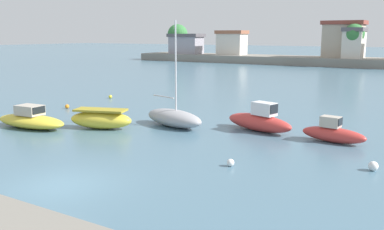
{
  "coord_description": "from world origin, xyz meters",
  "views": [
    {
      "loc": [
        12.32,
        -10.51,
        5.69
      ],
      "look_at": [
        -1.86,
        12.73,
        0.5
      ],
      "focal_mm": 39.6,
      "sensor_mm": 36.0,
      "label": 1
    }
  ],
  "objects_px": {
    "mooring_buoy_3": "(110,97)",
    "mooring_buoy_4": "(67,106)",
    "moored_boat_3": "(259,121)",
    "moored_boat_2": "(174,118)",
    "mooring_buoy_1": "(230,163)",
    "moored_boat_0": "(31,120)",
    "moored_boat_1": "(101,119)",
    "mooring_buoy_2": "(373,166)",
    "moored_boat_4": "(333,133)"
  },
  "relations": [
    {
      "from": "moored_boat_3",
      "to": "mooring_buoy_3",
      "type": "distance_m",
      "value": 17.39
    },
    {
      "from": "mooring_buoy_3",
      "to": "mooring_buoy_4",
      "type": "height_order",
      "value": "mooring_buoy_4"
    },
    {
      "from": "moored_boat_1",
      "to": "mooring_buoy_1",
      "type": "height_order",
      "value": "moored_boat_1"
    },
    {
      "from": "mooring_buoy_1",
      "to": "moored_boat_1",
      "type": "bearing_deg",
      "value": 165.18
    },
    {
      "from": "mooring_buoy_3",
      "to": "mooring_buoy_4",
      "type": "relative_size",
      "value": 0.97
    },
    {
      "from": "moored_boat_4",
      "to": "moored_boat_2",
      "type": "bearing_deg",
      "value": -165.98
    },
    {
      "from": "moored_boat_1",
      "to": "moored_boat_2",
      "type": "distance_m",
      "value": 4.49
    },
    {
      "from": "moored_boat_1",
      "to": "mooring_buoy_3",
      "type": "distance_m",
      "value": 12.62
    },
    {
      "from": "moored_boat_0",
      "to": "mooring_buoy_3",
      "type": "xyz_separation_m",
      "value": [
        -4.16,
        11.79,
        -0.33
      ]
    },
    {
      "from": "mooring_buoy_1",
      "to": "mooring_buoy_2",
      "type": "height_order",
      "value": "mooring_buoy_2"
    },
    {
      "from": "moored_boat_3",
      "to": "moored_boat_4",
      "type": "relative_size",
      "value": 1.34
    },
    {
      "from": "moored_boat_2",
      "to": "mooring_buoy_2",
      "type": "xyz_separation_m",
      "value": [
        12.15,
        -2.96,
        -0.35
      ]
    },
    {
      "from": "moored_boat_0",
      "to": "moored_boat_3",
      "type": "height_order",
      "value": "moored_boat_3"
    },
    {
      "from": "mooring_buoy_2",
      "to": "mooring_buoy_3",
      "type": "height_order",
      "value": "mooring_buoy_2"
    },
    {
      "from": "moored_boat_3",
      "to": "mooring_buoy_2",
      "type": "height_order",
      "value": "moored_boat_3"
    },
    {
      "from": "mooring_buoy_1",
      "to": "mooring_buoy_3",
      "type": "xyz_separation_m",
      "value": [
        -18.21,
        12.4,
        -0.01
      ]
    },
    {
      "from": "moored_boat_2",
      "to": "moored_boat_1",
      "type": "bearing_deg",
      "value": -125.64
    },
    {
      "from": "moored_boat_1",
      "to": "mooring_buoy_4",
      "type": "distance_m",
      "value": 8.3
    },
    {
      "from": "moored_boat_3",
      "to": "mooring_buoy_1",
      "type": "bearing_deg",
      "value": -61.69
    },
    {
      "from": "moored_boat_4",
      "to": "mooring_buoy_3",
      "type": "distance_m",
      "value": 21.76
    },
    {
      "from": "mooring_buoy_3",
      "to": "mooring_buoy_1",
      "type": "bearing_deg",
      "value": -34.26
    },
    {
      "from": "moored_boat_1",
      "to": "moored_boat_4",
      "type": "distance_m",
      "value": 13.56
    },
    {
      "from": "moored_boat_4",
      "to": "moored_boat_1",
      "type": "bearing_deg",
      "value": -155.65
    },
    {
      "from": "moored_boat_4",
      "to": "moored_boat_3",
      "type": "bearing_deg",
      "value": -178.91
    },
    {
      "from": "moored_boat_4",
      "to": "mooring_buoy_1",
      "type": "height_order",
      "value": "moored_boat_4"
    },
    {
      "from": "moored_boat_4",
      "to": "mooring_buoy_2",
      "type": "relative_size",
      "value": 8.62
    },
    {
      "from": "moored_boat_2",
      "to": "mooring_buoy_3",
      "type": "bearing_deg",
      "value": 163.92
    },
    {
      "from": "moored_boat_1",
      "to": "mooring_buoy_4",
      "type": "relative_size",
      "value": 12.83
    },
    {
      "from": "mooring_buoy_2",
      "to": "mooring_buoy_4",
      "type": "distance_m",
      "value": 23.24
    },
    {
      "from": "moored_boat_2",
      "to": "mooring_buoy_1",
      "type": "distance_m",
      "value": 8.71
    },
    {
      "from": "mooring_buoy_1",
      "to": "mooring_buoy_4",
      "type": "xyz_separation_m",
      "value": [
        -17.45,
        6.62,
        -0.0
      ]
    },
    {
      "from": "moored_boat_0",
      "to": "mooring_buoy_2",
      "type": "relative_size",
      "value": 12.8
    },
    {
      "from": "moored_boat_0",
      "to": "mooring_buoy_2",
      "type": "bearing_deg",
      "value": 1.77
    },
    {
      "from": "mooring_buoy_2",
      "to": "moored_boat_3",
      "type": "bearing_deg",
      "value": 147.08
    },
    {
      "from": "moored_boat_4",
      "to": "mooring_buoy_4",
      "type": "bearing_deg",
      "value": -172.65
    },
    {
      "from": "mooring_buoy_4",
      "to": "mooring_buoy_3",
      "type": "bearing_deg",
      "value": 97.44
    },
    {
      "from": "moored_boat_1",
      "to": "mooring_buoy_2",
      "type": "height_order",
      "value": "moored_boat_1"
    },
    {
      "from": "moored_boat_2",
      "to": "mooring_buoy_2",
      "type": "relative_size",
      "value": 15.77
    },
    {
      "from": "mooring_buoy_1",
      "to": "moored_boat_2",
      "type": "bearing_deg",
      "value": 140.35
    },
    {
      "from": "moored_boat_1",
      "to": "mooring_buoy_3",
      "type": "bearing_deg",
      "value": 110.79
    },
    {
      "from": "moored_boat_2",
      "to": "moored_boat_3",
      "type": "xyz_separation_m",
      "value": [
        5.08,
        1.62,
        0.06
      ]
    },
    {
      "from": "moored_boat_2",
      "to": "mooring_buoy_4",
      "type": "distance_m",
      "value": 10.81
    },
    {
      "from": "moored_boat_1",
      "to": "mooring_buoy_3",
      "type": "relative_size",
      "value": 13.23
    },
    {
      "from": "moored_boat_3",
      "to": "moored_boat_2",
      "type": "bearing_deg",
      "value": -146.81
    },
    {
      "from": "mooring_buoy_2",
      "to": "moored_boat_2",
      "type": "bearing_deg",
      "value": 166.31
    },
    {
      "from": "moored_boat_0",
      "to": "moored_boat_1",
      "type": "relative_size",
      "value": 1.26
    },
    {
      "from": "moored_boat_1",
      "to": "moored_boat_2",
      "type": "xyz_separation_m",
      "value": [
        3.46,
        2.87,
        -0.04
      ]
    },
    {
      "from": "moored_boat_1",
      "to": "moored_boat_3",
      "type": "distance_m",
      "value": 9.64
    },
    {
      "from": "moored_boat_0",
      "to": "mooring_buoy_4",
      "type": "relative_size",
      "value": 16.22
    },
    {
      "from": "moored_boat_2",
      "to": "moored_boat_4",
      "type": "height_order",
      "value": "moored_boat_2"
    }
  ]
}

